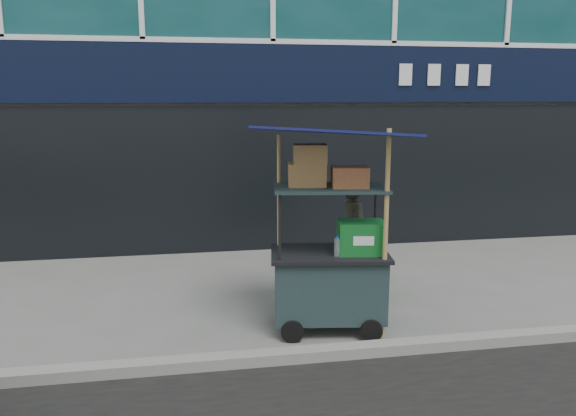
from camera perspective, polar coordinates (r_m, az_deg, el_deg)
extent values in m
plane|color=slate|center=(5.97, 4.24, -14.11)|extent=(80.00, 80.00, 0.00)
cube|color=gray|center=(5.77, 4.75, -14.41)|extent=(80.00, 0.18, 0.12)
cube|color=black|center=(9.18, -1.50, 13.47)|extent=(15.68, 0.06, 0.90)
cube|color=black|center=(9.32, -1.49, 2.95)|extent=(15.68, 0.04, 2.40)
cube|color=#192A2C|center=(6.28, 4.18, -7.87)|extent=(1.28, 0.86, 0.70)
cylinder|color=black|center=(6.05, 0.45, -12.47)|extent=(0.24, 0.08, 0.24)
cylinder|color=black|center=(6.14, 8.46, -12.24)|extent=(0.24, 0.08, 0.24)
cube|color=black|center=(6.17, 4.23, -4.63)|extent=(1.37, 0.95, 0.04)
cylinder|color=black|center=(5.76, -0.85, -2.13)|extent=(0.03, 0.03, 0.75)
cylinder|color=black|center=(5.88, 9.90, -2.02)|extent=(0.03, 0.03, 0.75)
cylinder|color=black|center=(6.34, -0.93, -0.87)|extent=(0.03, 0.03, 0.75)
cylinder|color=black|center=(6.45, 8.85, -0.80)|extent=(0.03, 0.03, 0.75)
cube|color=#192A2C|center=(6.01, 4.33, 2.04)|extent=(1.28, 0.86, 0.03)
cylinder|color=olive|center=(5.90, 9.87, -2.96)|extent=(0.06, 0.06, 2.24)
cylinder|color=olive|center=(6.38, -0.93, -2.18)|extent=(0.05, 0.05, 2.14)
cube|color=#0B0E41|center=(5.94, 4.42, 7.74)|extent=(1.84, 1.42, 0.20)
cube|color=#0D5724|center=(6.12, 7.43, -2.96)|extent=(0.54, 0.42, 0.35)
cylinder|color=silver|center=(5.95, 5.02, -4.05)|extent=(0.07, 0.07, 0.20)
cylinder|color=blue|center=(5.93, 5.03, -3.03)|extent=(0.04, 0.04, 0.02)
cube|color=olive|center=(6.02, 1.94, 3.42)|extent=(0.44, 0.35, 0.25)
cube|color=#9C7D44|center=(5.97, 6.30, 3.15)|extent=(0.41, 0.33, 0.22)
cube|color=olive|center=(5.97, 2.25, 5.53)|extent=(0.38, 0.31, 0.20)
imported|color=black|center=(7.10, 6.79, -3.12)|extent=(0.40, 0.59, 1.59)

